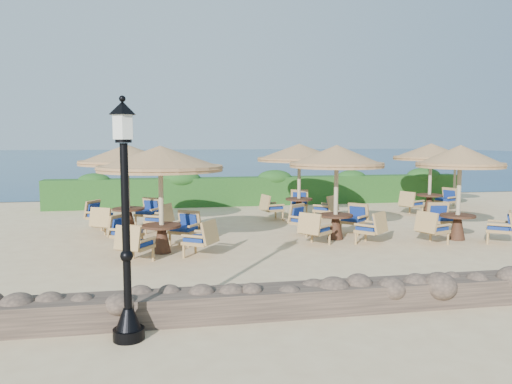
{
  "coord_description": "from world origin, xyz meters",
  "views": [
    {
      "loc": [
        -4.3,
        -13.77,
        2.8
      ],
      "look_at": [
        -1.65,
        0.22,
        1.3
      ],
      "focal_mm": 35.0,
      "sensor_mm": 36.0,
      "label": 1
    }
  ],
  "objects_px": {
    "lamp_post": "(126,231)",
    "cafe_set_4": "(299,163)",
    "cafe_set_0": "(161,177)",
    "extra_parasol": "(456,155)",
    "cafe_set_2": "(459,176)",
    "cafe_set_5": "(431,160)",
    "cafe_set_3": "(127,171)",
    "cafe_set_1": "(336,176)"
  },
  "relations": [
    {
      "from": "lamp_post",
      "to": "cafe_set_2",
      "type": "height_order",
      "value": "lamp_post"
    },
    {
      "from": "extra_parasol",
      "to": "cafe_set_2",
      "type": "height_order",
      "value": "cafe_set_2"
    },
    {
      "from": "lamp_post",
      "to": "cafe_set_1",
      "type": "height_order",
      "value": "lamp_post"
    },
    {
      "from": "cafe_set_0",
      "to": "cafe_set_4",
      "type": "distance_m",
      "value": 6.77
    },
    {
      "from": "cafe_set_3",
      "to": "cafe_set_5",
      "type": "relative_size",
      "value": 1.03
    },
    {
      "from": "lamp_post",
      "to": "cafe_set_4",
      "type": "relative_size",
      "value": 1.09
    },
    {
      "from": "cafe_set_3",
      "to": "cafe_set_4",
      "type": "xyz_separation_m",
      "value": [
        5.84,
        1.49,
        0.1
      ]
    },
    {
      "from": "lamp_post",
      "to": "cafe_set_4",
      "type": "height_order",
      "value": "lamp_post"
    },
    {
      "from": "lamp_post",
      "to": "cafe_set_5",
      "type": "height_order",
      "value": "lamp_post"
    },
    {
      "from": "lamp_post",
      "to": "cafe_set_1",
      "type": "xyz_separation_m",
      "value": [
        5.28,
        6.22,
        0.23
      ]
    },
    {
      "from": "extra_parasol",
      "to": "cafe_set_3",
      "type": "bearing_deg",
      "value": -165.66
    },
    {
      "from": "lamp_post",
      "to": "extra_parasol",
      "type": "xyz_separation_m",
      "value": [
        12.6,
        12.0,
        0.62
      ]
    },
    {
      "from": "cafe_set_3",
      "to": "cafe_set_4",
      "type": "relative_size",
      "value": 0.97
    },
    {
      "from": "cafe_set_0",
      "to": "cafe_set_3",
      "type": "xyz_separation_m",
      "value": [
        -1.01,
        3.25,
        -0.04
      ]
    },
    {
      "from": "cafe_set_4",
      "to": "extra_parasol",
      "type": "bearing_deg",
      "value": 14.35
    },
    {
      "from": "lamp_post",
      "to": "extra_parasol",
      "type": "distance_m",
      "value": 17.41
    },
    {
      "from": "extra_parasol",
      "to": "cafe_set_1",
      "type": "height_order",
      "value": "cafe_set_1"
    },
    {
      "from": "extra_parasol",
      "to": "cafe_set_5",
      "type": "xyz_separation_m",
      "value": [
        -2.03,
        -1.55,
        -0.15
      ]
    },
    {
      "from": "cafe_set_0",
      "to": "cafe_set_2",
      "type": "relative_size",
      "value": 1.13
    },
    {
      "from": "cafe_set_1",
      "to": "cafe_set_3",
      "type": "height_order",
      "value": "same"
    },
    {
      "from": "cafe_set_3",
      "to": "cafe_set_0",
      "type": "bearing_deg",
      "value": -72.8
    },
    {
      "from": "extra_parasol",
      "to": "cafe_set_0",
      "type": "height_order",
      "value": "cafe_set_0"
    },
    {
      "from": "cafe_set_0",
      "to": "lamp_post",
      "type": "bearing_deg",
      "value": -94.99
    },
    {
      "from": "cafe_set_0",
      "to": "cafe_set_3",
      "type": "distance_m",
      "value": 3.4
    },
    {
      "from": "lamp_post",
      "to": "cafe_set_3",
      "type": "distance_m",
      "value": 8.66
    },
    {
      "from": "lamp_post",
      "to": "extra_parasol",
      "type": "relative_size",
      "value": 1.38
    },
    {
      "from": "lamp_post",
      "to": "cafe_set_4",
      "type": "xyz_separation_m",
      "value": [
        5.3,
        10.13,
        0.41
      ]
    },
    {
      "from": "cafe_set_1",
      "to": "cafe_set_3",
      "type": "bearing_deg",
      "value": 157.39
    },
    {
      "from": "cafe_set_5",
      "to": "cafe_set_0",
      "type": "bearing_deg",
      "value": -153.43
    },
    {
      "from": "cafe_set_2",
      "to": "cafe_set_4",
      "type": "relative_size",
      "value": 0.91
    },
    {
      "from": "cafe_set_0",
      "to": "cafe_set_2",
      "type": "xyz_separation_m",
      "value": [
        8.14,
        0.13,
        -0.09
      ]
    },
    {
      "from": "cafe_set_1",
      "to": "cafe_set_5",
      "type": "bearing_deg",
      "value": 38.6
    },
    {
      "from": "cafe_set_0",
      "to": "cafe_set_2",
      "type": "bearing_deg",
      "value": 0.9
    },
    {
      "from": "cafe_set_3",
      "to": "cafe_set_5",
      "type": "bearing_deg",
      "value": 9.23
    },
    {
      "from": "extra_parasol",
      "to": "cafe_set_2",
      "type": "xyz_separation_m",
      "value": [
        -3.99,
        -6.48,
        -0.37
      ]
    },
    {
      "from": "cafe_set_3",
      "to": "cafe_set_4",
      "type": "height_order",
      "value": "same"
    },
    {
      "from": "extra_parasol",
      "to": "lamp_post",
      "type": "bearing_deg",
      "value": -136.4
    },
    {
      "from": "cafe_set_3",
      "to": "cafe_set_5",
      "type": "height_order",
      "value": "same"
    },
    {
      "from": "lamp_post",
      "to": "cafe_set_3",
      "type": "height_order",
      "value": "lamp_post"
    },
    {
      "from": "cafe_set_0",
      "to": "cafe_set_4",
      "type": "bearing_deg",
      "value": 44.44
    },
    {
      "from": "extra_parasol",
      "to": "cafe_set_4",
      "type": "distance_m",
      "value": 7.54
    },
    {
      "from": "cafe_set_2",
      "to": "cafe_set_1",
      "type": "bearing_deg",
      "value": 168.16
    }
  ]
}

